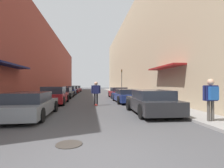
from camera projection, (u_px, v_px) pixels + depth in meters
The scene contains 18 objects.
ground at pixel (91, 96), 24.36m from camera, with size 114.84×114.84×0.00m, color #424244.
curb_strip_left at pixel (60, 93), 28.91m from camera, with size 1.80×52.20×0.12m.
curb_strip_right at pixel (121, 93), 30.16m from camera, with size 1.80×52.20×0.12m.
building_row_left at pixel (42, 63), 28.56m from camera, with size 4.90×52.20×10.10m.
building_row_right at pixel (137, 55), 30.52m from camera, with size 4.90×52.20×13.31m.
parked_car_left_0 at pixel (30, 105), 8.54m from camera, with size 2.01×4.76×1.21m.
parked_car_left_1 at pixel (54, 96), 14.12m from camera, with size 1.96×4.20×1.40m.
parked_car_left_2 at pixel (64, 93), 19.73m from camera, with size 1.92×4.49×1.24m.
parked_car_left_3 at pixel (69, 91), 25.36m from camera, with size 1.88×4.41×1.29m.
parked_car_left_4 at pixel (73, 90), 30.72m from camera, with size 1.95×4.31×1.21m.
parked_car_left_5 at pixel (77, 89), 36.73m from camera, with size 1.90×4.80×1.29m.
parked_car_right_0 at pixel (151, 102), 9.42m from camera, with size 2.07×4.46×1.28m.
parked_car_right_1 at pixel (127, 96), 15.35m from camera, with size 2.08×4.82×1.17m.
parked_car_right_2 at pixel (118, 93), 20.65m from camera, with size 2.07×4.03×1.23m.
skateboarder at pixel (96, 91), 13.07m from camera, with size 0.68×0.78×1.79m.
manhole_cover at pixel (69, 144), 4.63m from camera, with size 0.70×0.70×0.02m.
traffic_light at pixel (122, 79), 28.96m from camera, with size 0.16×0.22×3.93m.
pedestrian at pixel (211, 95), 6.99m from camera, with size 0.68×0.37×1.70m.
Camera 1 is at (-0.11, -3.65, 1.60)m, focal length 28.00 mm.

